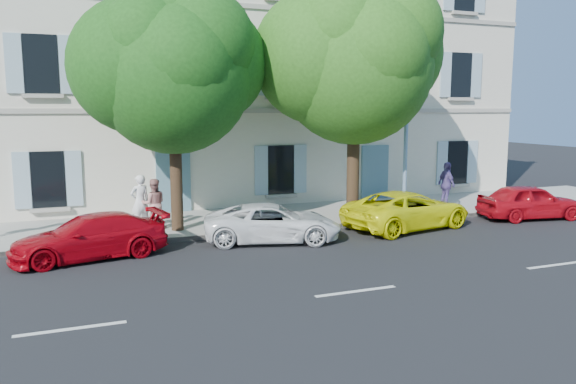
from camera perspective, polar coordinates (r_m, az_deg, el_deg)
name	(u,v)px	position (r m, az deg, el deg)	size (l,w,h in m)	color
ground	(291,250)	(16.41, 0.27, -5.93)	(90.00, 90.00, 0.00)	black
sidewalk	(246,220)	(20.49, -4.32, -2.83)	(36.00, 4.50, 0.15)	#A09E96
kerb	(265,232)	(18.47, -2.34, -4.05)	(36.00, 0.16, 0.16)	#9E998E
building	(206,65)	(25.72, -8.32, 12.66)	(28.00, 7.00, 12.00)	beige
car_red_coupe	(90,237)	(16.34, -19.51, -4.31)	(1.69, 4.17, 1.21)	#A3040F
car_white_coupe	(273,223)	(17.37, -1.54, -3.15)	(1.94, 4.21, 1.17)	white
car_yellow_supercar	(407,210)	(19.64, 12.03, -1.78)	(2.16, 4.68, 1.30)	#F1EF0A
car_red_hatchback	(530,202)	(22.74, 23.38, -0.90)	(1.55, 3.85, 1.31)	#AE0A15
tree_left	(173,76)	(18.36, -11.59, 11.51)	(4.97, 4.97, 7.70)	#3A2819
tree_right	(355,67)	(20.05, 6.80, 12.52)	(5.43, 5.43, 8.37)	#3A2819
street_lamp	(409,101)	(20.82, 12.23, 9.00)	(0.27, 1.58, 7.40)	#7293BF
pedestrian_a	(140,202)	(19.07, -14.79, -0.97)	(0.66, 0.43, 1.80)	white
pedestrian_b	(154,204)	(18.98, -13.48, -1.17)	(0.81, 0.63, 1.66)	tan
pedestrian_c	(447,185)	(23.43, 15.81, 0.73)	(1.07, 0.44, 1.82)	#665297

